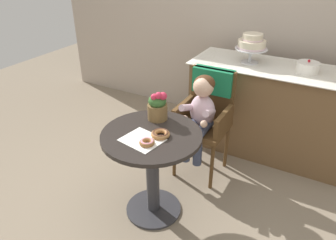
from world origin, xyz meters
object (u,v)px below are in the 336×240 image
(seated_child, at_px, (201,109))
(donut_front, at_px, (161,134))
(donut_mid, at_px, (147,142))
(tiered_cake_stand, at_px, (252,44))
(round_layer_cake, at_px, (308,67))
(wicker_chair, at_px, (208,106))
(cafe_table, at_px, (152,158))
(flower_vase, at_px, (158,105))

(seated_child, relative_size, donut_front, 5.56)
(donut_front, relative_size, donut_mid, 1.26)
(tiered_cake_stand, height_order, round_layer_cake, tiered_cake_stand)
(seated_child, distance_m, round_layer_cake, 1.02)
(wicker_chair, distance_m, tiered_cake_stand, 0.73)
(seated_child, bearing_deg, donut_mid, -95.71)
(wicker_chair, bearing_deg, donut_front, -89.81)
(seated_child, bearing_deg, round_layer_cake, 45.75)
(donut_front, bearing_deg, wicker_chair, 86.51)
(cafe_table, bearing_deg, wicker_chair, 80.87)
(wicker_chair, distance_m, round_layer_cake, 0.93)
(round_layer_cake, bearing_deg, cafe_table, -121.95)
(donut_mid, distance_m, round_layer_cake, 1.63)
(seated_child, height_order, donut_front, seated_child)
(seated_child, bearing_deg, wicker_chair, 90.00)
(flower_vase, xyz_separation_m, tiered_cake_stand, (0.37, 1.09, 0.25))
(seated_child, xyz_separation_m, donut_mid, (-0.07, -0.72, 0.06))
(donut_front, distance_m, round_layer_cake, 1.50)
(donut_front, height_order, flower_vase, flower_vase)
(round_layer_cake, bearing_deg, flower_vase, -129.01)
(donut_front, relative_size, flower_vase, 0.55)
(wicker_chair, xyz_separation_m, round_layer_cake, (0.69, 0.55, 0.30))
(cafe_table, bearing_deg, donut_mid, -70.15)
(cafe_table, relative_size, donut_front, 5.51)
(cafe_table, height_order, seated_child, seated_child)
(donut_front, distance_m, flower_vase, 0.27)
(seated_child, relative_size, tiered_cake_stand, 2.42)
(cafe_table, relative_size, wicker_chair, 0.75)
(flower_vase, bearing_deg, cafe_table, -71.28)
(wicker_chair, height_order, donut_front, wicker_chair)
(flower_vase, relative_size, round_layer_cake, 1.22)
(cafe_table, xyz_separation_m, donut_front, (0.07, 0.00, 0.23))
(cafe_table, relative_size, donut_mid, 6.95)
(wicker_chair, bearing_deg, round_layer_cake, 42.35)
(tiered_cake_stand, bearing_deg, donut_front, -99.61)
(wicker_chair, distance_m, donut_mid, 0.88)
(donut_mid, relative_size, round_layer_cake, 0.54)
(cafe_table, distance_m, tiered_cake_stand, 1.45)
(cafe_table, distance_m, wicker_chair, 0.77)
(cafe_table, xyz_separation_m, seated_child, (0.12, 0.59, 0.17))
(cafe_table, height_order, tiered_cake_stand, tiered_cake_stand)
(tiered_cake_stand, bearing_deg, cafe_table, -102.75)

